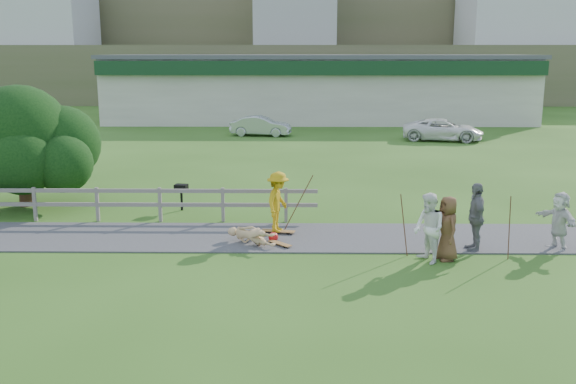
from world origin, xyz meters
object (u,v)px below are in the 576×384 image
car_white (443,130)px  bbq (182,197)px  spectator_a (429,228)px  spectator_c (448,228)px  skater_rider (278,205)px  spectator_b (476,217)px  spectator_d (559,221)px  car_silver (261,126)px  tree (22,157)px  skater_fallen (251,236)px

car_white → bbq: 22.00m
spectator_a → bbq: (-7.28, 5.46, -0.45)m
spectator_c → car_white: spectator_c is taller
car_white → skater_rider: bearing=167.6°
spectator_a → spectator_b: size_ratio=0.96×
spectator_c → bbq: spectator_c is taller
spectator_d → car_silver: size_ratio=0.42×
car_white → tree: (-18.43, -17.27, 1.08)m
spectator_c → spectator_b: bearing=115.9°
car_white → spectator_d: bearing=-172.5°
tree → bbq: tree is taller
spectator_b → car_silver: 25.52m
car_silver → spectator_d: bearing=-150.6°
car_white → bbq: (-12.84, -17.86, -0.22)m
skater_fallen → car_white: size_ratio=0.32×
spectator_a → car_white: bearing=146.6°
spectator_b → car_silver: (-7.15, 24.50, -0.31)m
skater_fallen → spectator_a: bearing=-70.3°
tree → car_white: bearing=43.1°
spectator_b → tree: bearing=-108.8°
spectator_a → spectator_d: 3.93m
spectator_b → spectator_c: (-0.94, -0.79, -0.10)m
car_silver → car_white: car_white is taller
spectator_b → spectator_d: (2.29, 0.11, -0.13)m
skater_rider → spectator_b: 5.58m
spectator_d → bbq: bearing=-129.5°
car_silver → bbq: (-1.60, -20.06, -0.18)m
skater_rider → spectator_c: bearing=-99.8°
skater_rider → tree: 9.67m
skater_fallen → spectator_d: (8.38, -0.28, 0.53)m
spectator_c → car_white: (5.03, 23.10, -0.18)m
skater_rider → car_silver: size_ratio=0.46×
spectator_b → bbq: spectator_b is taller
skater_rider → car_white: bearing=-6.8°
spectator_c → tree: tree is taller
spectator_d → car_white: spectator_d is taller
spectator_c → spectator_d: bearing=91.3°
spectator_d → car_silver: 26.15m
skater_rider → spectator_d: 7.79m
spectator_c → tree: bearing=-127.9°
skater_rider → tree: tree is taller
skater_rider → spectator_c: skater_rider is taller
skater_fallen → car_white: 24.16m
spectator_b → car_silver: size_ratio=0.49×
spectator_b → car_white: bearing=170.2°
spectator_b → skater_fallen: bearing=-93.1°
tree → bbq: bearing=-6.1°
bbq → spectator_c: bearing=-23.1°
car_silver → spectator_c: bearing=-157.9°
spectator_a → skater_fallen: bearing=-127.0°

